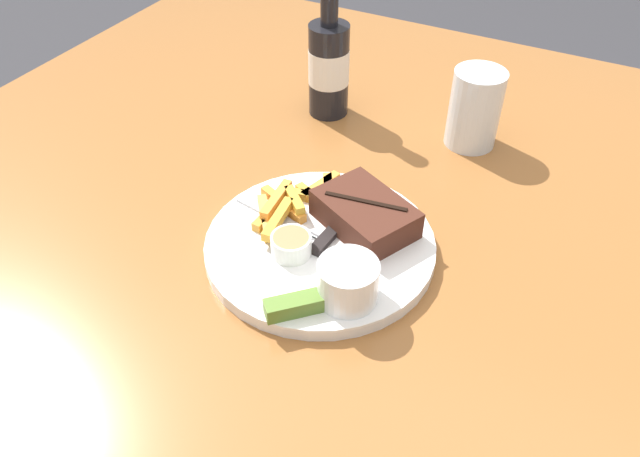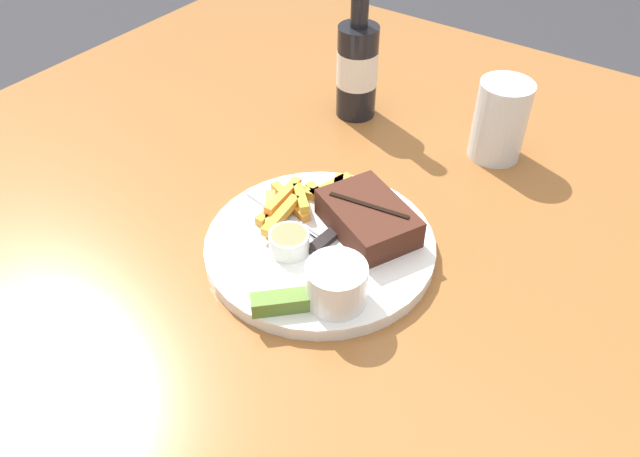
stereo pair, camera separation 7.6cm
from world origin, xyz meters
The scene contains 11 objects.
dining_table centered at (0.00, 0.00, 0.70)m, with size 1.39×1.42×0.77m.
dinner_plate centered at (0.00, 0.00, 0.77)m, with size 0.29×0.29×0.02m.
steak_portion centered at (0.04, 0.05, 0.80)m, with size 0.15×0.13×0.04m.
fries_pile centered at (-0.06, 0.04, 0.79)m, with size 0.11×0.17×0.02m.
coleslaw_cup centered at (0.07, -0.07, 0.81)m, with size 0.07×0.07×0.05m.
dipping_sauce_cup centered at (-0.02, -0.04, 0.80)m, with size 0.05×0.05×0.03m.
pickle_spear centered at (0.03, -0.12, 0.79)m, with size 0.06×0.06×0.02m.
fork_utensil centered at (-0.07, 0.01, 0.78)m, with size 0.13×0.03×0.00m.
knife_utensil centered at (0.01, 0.03, 0.79)m, with size 0.03×0.17×0.01m.
beer_bottle centered at (-0.14, 0.31, 0.85)m, with size 0.07×0.07×0.24m.
drinking_glass centered at (0.09, 0.33, 0.83)m, with size 0.08×0.08×0.12m.
Camera 1 is at (0.26, -0.51, 1.31)m, focal length 35.00 mm.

